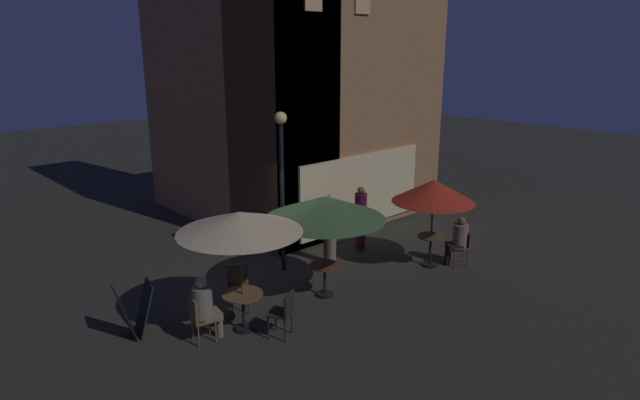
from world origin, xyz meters
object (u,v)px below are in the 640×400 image
cafe_chair_0 (463,244)px  cafe_chair_1 (284,310)px  patron_standing_2 (331,228)px  patron_standing_3 (360,218)px  patio_umbrella_0 (325,208)px  cafe_chair_2 (238,283)px  street_lamp_near_corner (282,168)px  cafe_table_0 (325,274)px  patio_umbrella_1 (434,191)px  cafe_chair_3 (198,316)px  cafe_table_2 (243,303)px  patron_seated_1 (205,305)px  cafe_table_1 (430,245)px  patio_umbrella_2 (240,222)px  menu_sandwich_board (134,310)px  patron_seated_0 (458,238)px

cafe_chair_0 → cafe_chair_1: cafe_chair_1 is taller
patron_standing_2 → patron_standing_3: 1.24m
patio_umbrella_0 → cafe_chair_2: (-1.75, 0.73, -1.43)m
cafe_chair_1 → patio_umbrella_0: bearing=-94.1°
street_lamp_near_corner → cafe_table_0: 2.68m
patio_umbrella_1 → street_lamp_near_corner: bearing=141.3°
cafe_chair_3 → street_lamp_near_corner: bearing=36.7°
street_lamp_near_corner → patio_umbrella_1: 3.69m
cafe_table_2 → patio_umbrella_1: 5.44m
patron_seated_1 → patron_standing_3: size_ratio=0.74×
patron_seated_1 → cafe_table_1: bearing=4.6°
cafe_chair_1 → cafe_table_0: bearing=-94.1°
patron_seated_1 → street_lamp_near_corner: bearing=38.1°
cafe_table_1 → patio_umbrella_2: bearing=174.4°
cafe_table_0 → patron_standing_2: size_ratio=0.40×
menu_sandwich_board → cafe_table_2: bearing=-24.4°
patio_umbrella_2 → patron_standing_2: bearing=19.9°
street_lamp_near_corner → patio_umbrella_0: size_ratio=1.49×
patron_standing_3 → cafe_table_1: bearing=-96.3°
cafe_table_1 → patron_standing_3: patron_standing_3 is taller
patio_umbrella_0 → cafe_chair_2: patio_umbrella_0 is taller
patio_umbrella_0 → patron_seated_0: 3.97m
cafe_table_1 → cafe_table_2: cafe_table_1 is taller
street_lamp_near_corner → cafe_chair_2: 2.96m
cafe_table_0 → patio_umbrella_0: size_ratio=0.28×
cafe_table_2 → patron_seated_0: (5.80, -0.94, 0.15)m
cafe_table_1 → patron_standing_2: bearing=132.8°
patron_standing_3 → patio_umbrella_2: bearing=177.8°
cafe_chair_1 → patron_standing_3: size_ratio=0.53×
cafe_table_1 → patron_seated_1: patron_seated_1 is taller
street_lamp_near_corner → cafe_table_0: size_ratio=5.34×
cafe_table_2 → patio_umbrella_2: patio_umbrella_2 is taller
patio_umbrella_2 → patron_seated_1: 1.63m
patron_seated_0 → patron_standing_3: size_ratio=0.72×
cafe_table_2 → patio_umbrella_0: size_ratio=0.30×
patio_umbrella_0 → patron_seated_1: (-2.91, 0.11, -1.29)m
cafe_table_0 → cafe_chair_2: (-1.75, 0.73, 0.08)m
cafe_chair_3 → menu_sandwich_board: bearing=136.7°
patio_umbrella_1 → cafe_chair_1: 5.04m
menu_sandwich_board → cafe_chair_2: (2.04, -0.44, 0.06)m
patio_umbrella_0 → cafe_chair_1: (-1.77, -0.79, -1.45)m
street_lamp_near_corner → patron_standing_2: 2.05m
menu_sandwich_board → cafe_chair_2: bearing=0.2°
cafe_chair_0 → patron_seated_0: (-0.10, 0.08, 0.16)m
patron_standing_2 → street_lamp_near_corner: bearing=-174.2°
menu_sandwich_board → cafe_chair_0: 7.84m
cafe_table_0 → patron_seated_1: (-2.91, 0.11, 0.22)m
cafe_table_1 → cafe_table_0: bearing=169.8°
cafe_table_1 → cafe_table_2: size_ratio=1.00×
cafe_chair_0 → cafe_table_2: bearing=27.9°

